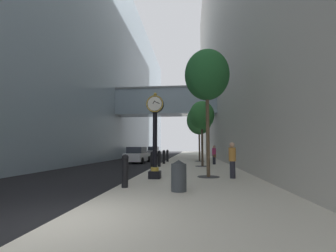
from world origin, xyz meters
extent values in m
plane|color=black|center=(0.00, 27.00, 0.00)|extent=(110.00, 110.00, 0.00)
cube|color=beige|center=(3.04, 30.00, 0.07)|extent=(6.08, 80.00, 0.14)
cube|color=#93A8B7|center=(-11.54, 30.00, 13.59)|extent=(9.00, 80.00, 27.18)
cube|color=#93A8B7|center=(-0.48, 25.93, 7.53)|extent=(13.72, 3.20, 3.31)
cube|color=gray|center=(-0.48, 25.93, 9.30)|extent=(13.72, 3.40, 0.24)
cube|color=#B7B2A8|center=(10.58, 30.00, 20.77)|extent=(9.00, 80.00, 41.54)
cube|color=black|center=(1.10, 6.42, 0.32)|extent=(0.55, 0.55, 0.35)
cylinder|color=gold|center=(1.10, 6.42, 0.58)|extent=(0.39, 0.38, 0.18)
cylinder|color=black|center=(1.10, 6.42, 1.98)|extent=(0.22, 0.22, 2.62)
cylinder|color=black|center=(1.10, 6.42, 3.71)|extent=(0.84, 0.28, 0.84)
torus|color=gold|center=(1.10, 6.27, 3.71)|extent=(0.82, 0.05, 0.82)
cylinder|color=white|center=(1.10, 6.27, 3.71)|extent=(0.69, 0.01, 0.69)
cylinder|color=white|center=(1.10, 6.57, 3.71)|extent=(0.69, 0.01, 0.69)
sphere|color=gold|center=(1.10, 6.42, 4.20)|extent=(0.16, 0.16, 0.16)
cube|color=black|center=(1.05, 6.26, 3.78)|extent=(0.11, 0.01, 0.16)
cube|color=black|center=(1.22, 6.26, 3.76)|extent=(0.25, 0.01, 0.13)
cylinder|color=black|center=(0.38, 3.88, 0.65)|extent=(0.24, 0.24, 1.03)
sphere|color=black|center=(0.38, 3.88, 1.23)|extent=(0.25, 0.25, 0.25)
cylinder|color=black|center=(0.38, 9.98, 0.65)|extent=(0.24, 0.24, 1.03)
sphere|color=black|center=(0.38, 9.98, 1.23)|extent=(0.25, 0.25, 0.25)
cylinder|color=black|center=(0.38, 13.04, 0.65)|extent=(0.24, 0.24, 1.03)
sphere|color=black|center=(0.38, 13.04, 1.23)|extent=(0.25, 0.25, 0.25)
cylinder|color=black|center=(0.38, 16.09, 0.65)|extent=(0.24, 0.24, 1.03)
sphere|color=black|center=(0.38, 16.09, 1.23)|extent=(0.25, 0.25, 0.25)
cylinder|color=black|center=(0.38, 19.15, 0.65)|extent=(0.24, 0.24, 1.03)
sphere|color=black|center=(0.38, 19.15, 1.23)|extent=(0.25, 0.25, 0.25)
cylinder|color=#333335|center=(3.68, 7.24, 0.15)|extent=(1.10, 1.10, 0.02)
cylinder|color=brown|center=(3.68, 7.24, 2.32)|extent=(0.18, 0.18, 4.36)
ellipsoid|color=#23602D|center=(3.68, 7.24, 5.36)|extent=(2.30, 2.30, 2.64)
cylinder|color=#333335|center=(3.68, 13.66, 0.15)|extent=(1.10, 1.10, 0.02)
cylinder|color=#4C3D2D|center=(3.68, 13.66, 1.77)|extent=(0.18, 0.18, 3.25)
ellipsoid|color=#2D7033|center=(3.68, 13.66, 4.13)|extent=(1.95, 1.95, 2.24)
cylinder|color=#333335|center=(3.68, 20.08, 0.15)|extent=(1.10, 1.10, 0.02)
cylinder|color=#4C3D2D|center=(3.68, 20.08, 1.81)|extent=(0.18, 0.18, 3.34)
ellipsoid|color=#387F3D|center=(3.68, 20.08, 4.46)|extent=(2.63, 2.63, 3.02)
cylinder|color=#383D42|center=(2.41, 3.32, 0.60)|extent=(0.52, 0.52, 0.92)
cone|color=#272A2E|center=(2.41, 3.32, 1.11)|extent=(0.53, 0.53, 0.16)
cylinder|color=#23232D|center=(4.78, 15.86, 0.52)|extent=(0.29, 0.29, 0.77)
cylinder|color=#C6336B|center=(4.78, 15.86, 1.22)|extent=(0.37, 0.37, 0.62)
sphere|color=beige|center=(4.78, 15.86, 1.65)|extent=(0.24, 0.24, 0.24)
cube|color=brown|center=(4.80, 15.64, 0.87)|extent=(0.21, 0.14, 0.24)
cylinder|color=#23232D|center=(4.80, 6.85, 0.54)|extent=(0.31, 0.31, 0.81)
cylinder|color=#B77A33|center=(4.80, 6.85, 1.28)|extent=(0.41, 0.41, 0.65)
sphere|color=tan|center=(4.80, 6.85, 1.73)|extent=(0.25, 0.25, 0.25)
cube|color=#B7BABF|center=(-3.94, 36.94, 0.63)|extent=(1.86, 4.35, 0.82)
cube|color=#282D38|center=(-3.94, 36.73, 1.36)|extent=(1.62, 2.44, 0.67)
cylinder|color=black|center=(-4.83, 38.42, 0.32)|extent=(0.23, 0.64, 0.64)
cylinder|color=black|center=(-3.01, 38.40, 0.32)|extent=(0.23, 0.64, 0.64)
cylinder|color=black|center=(-4.86, 35.48, 0.32)|extent=(0.23, 0.64, 0.64)
cylinder|color=black|center=(-3.04, 35.46, 0.32)|extent=(0.23, 0.64, 0.64)
cube|color=silver|center=(-2.70, 18.89, 0.61)|extent=(1.89, 4.25, 0.79)
cube|color=#282D38|center=(-2.71, 18.68, 1.31)|extent=(1.61, 2.40, 0.65)
cylinder|color=black|center=(-3.51, 20.34, 0.32)|extent=(0.24, 0.65, 0.64)
cylinder|color=black|center=(-1.78, 20.28, 0.32)|extent=(0.24, 0.65, 0.64)
cylinder|color=black|center=(-3.62, 17.50, 0.32)|extent=(0.24, 0.65, 0.64)
cylinder|color=black|center=(-1.89, 17.43, 0.32)|extent=(0.24, 0.65, 0.64)
camera|label=1|loc=(2.85, -4.66, 1.63)|focal=24.85mm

